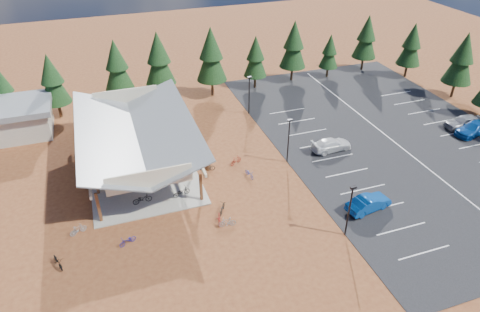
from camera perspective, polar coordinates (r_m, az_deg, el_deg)
The scene contains 42 objects.
ground at distance 43.30m, azimuth 1.33°, elevation -3.33°, with size 140.00×140.00×0.00m, color brown.
asphalt_lot at distance 53.66m, azimuth 19.07°, elevation 2.46°, with size 27.00×44.00×0.04m, color black.
concrete_pad at distance 47.24m, azimuth -13.13°, elevation -0.80°, with size 10.60×18.60×0.10m, color gray.
bike_pavilion at distance 45.32m, azimuth -13.72°, elevation 3.18°, with size 11.65×19.40×4.97m.
outbuilding at distance 57.10m, azimuth -28.94°, elevation 4.17°, with size 11.00×7.00×3.90m.
lamp_post_0 at distance 36.41m, azimuth 14.41°, elevation -6.69°, with size 0.50×0.25×5.14m.
lamp_post_1 at distance 44.89m, azimuth 6.50°, elevation 2.42°, with size 0.50×0.25×5.14m.
lamp_post_2 at distance 54.71m, azimuth 1.23°, elevation 8.43°, with size 0.50×0.25×5.14m.
trash_bin_0 at distance 44.85m, azimuth -4.30°, elevation -1.30°, with size 0.60×0.60×0.90m, color #4D301B.
trash_bin_1 at distance 47.00m, azimuth -6.40°, elevation 0.32°, with size 0.60×0.60×0.90m, color #4D301B.
pine_0 at distance 60.35m, azimuth -28.95°, elevation 7.83°, with size 2.89×2.89×6.74m.
pine_1 at distance 57.91m, azimuth -23.78°, elevation 9.33°, with size 3.59×3.59×8.35m.
pine_2 at distance 59.05m, azimuth -16.12°, elevation 11.56°, with size 3.79×3.79×8.82m.
pine_3 at distance 58.95m, azimuth -10.79°, elevation 12.63°, with size 4.05×4.05×9.44m.
pine_4 at distance 59.14m, azimuth -3.88°, elevation 13.34°, with size 4.16×4.16×9.69m.
pine_5 at distance 61.97m, azimuth 2.08°, elevation 13.11°, with size 3.30×3.30×7.69m.
pine_6 at distance 64.72m, azimuth 7.18°, elevation 14.52°, with size 3.88×3.88×9.04m.
pine_7 at distance 67.37m, azimuth 11.86°, elevation 13.50°, with size 2.85×2.85×6.64m.
pine_8 at distance 71.24m, azimuth 16.51°, elevation 14.98°, with size 3.72×3.72×8.66m.
pine_12 at distance 65.75m, azimuth 27.50°, elevation 11.48°, with size 3.92×3.92×9.14m.
pine_13 at distance 70.59m, azimuth 21.91°, elevation 13.63°, with size 3.56×3.56×8.30m.
bike_0 at distance 41.07m, azimuth -12.91°, elevation -5.58°, with size 0.63×1.81×0.95m, color black.
bike_1 at distance 46.57m, azimuth -14.61°, elevation -0.82°, with size 0.43×1.52×0.91m, color gray.
bike_2 at distance 47.70m, azimuth -15.00°, elevation 0.00°, with size 0.62×1.78×0.93m, color navy.
bike_3 at distance 50.94m, azimuth -16.19°, elevation 2.11°, with size 0.50×1.76×1.06m, color maroon.
bike_4 at distance 41.30m, azimuth -7.82°, elevation -4.76°, with size 0.60×1.73×0.91m, color black.
bike_5 at distance 44.51m, azimuth -8.28°, elevation -1.72°, with size 0.42×1.50×0.90m, color gray.
bike_6 at distance 48.46m, azimuth -12.21°, elevation 1.02°, with size 0.67×1.91×1.01m, color navy.
bike_7 at distance 53.82m, azimuth -12.13°, elevation 4.48°, with size 0.52×1.85×1.11m, color #9E2A18.
bike_8 at distance 37.25m, azimuth -23.12°, elevation -12.77°, with size 0.65×1.85×0.97m, color black.
bike_9 at distance 39.54m, azimuth -20.80°, elevation -9.17°, with size 0.42×1.50×0.90m, color #94979C.
bike_10 at distance 37.33m, azimuth -14.76°, elevation -10.84°, with size 0.54×1.54×0.81m, color navy.
bike_11 at distance 38.08m, azimuth -2.81°, elevation -8.41°, with size 0.43×1.51×0.90m, color maroon.
bike_12 at distance 39.25m, azimuth -2.39°, elevation -6.99°, with size 0.56×1.60×0.84m, color black.
bike_13 at distance 37.74m, azimuth -1.72°, elevation -8.81°, with size 0.44×1.55×0.93m, color gray.
bike_14 at distance 43.62m, azimuth 1.26°, elevation -2.36°, with size 0.55×1.58×0.83m, color navy.
bike_15 at distance 45.55m, azimuth -0.56°, elevation -0.58°, with size 0.44×1.55×0.93m, color maroon.
bike_16 at distance 44.70m, azimuth -4.39°, elevation -1.47°, with size 0.57×1.62×0.85m, color black.
car_1 at distance 40.96m, azimuth 16.77°, elevation -6.04°, with size 1.54×4.42×1.46m, color navy.
car_3 at distance 48.89m, azimuth 12.10°, elevation 1.50°, with size 1.90×4.68×1.36m, color silver.
car_7 at distance 58.01m, azimuth 28.73°, elevation 3.25°, with size 2.08×5.12×1.49m, color #0C4093.
car_8 at distance 58.92m, azimuth 27.75°, elevation 4.05°, with size 1.93×4.79×1.63m, color gray.
Camera 1 is at (-12.37, -32.74, 25.48)m, focal length 32.00 mm.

